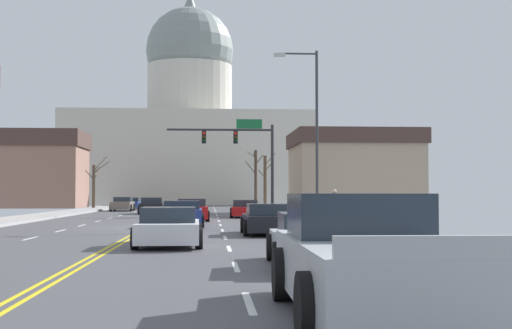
{
  "coord_description": "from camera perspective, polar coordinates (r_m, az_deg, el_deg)",
  "views": [
    {
      "loc": [
        2.9,
        -34.7,
        1.62
      ],
      "look_at": [
        7.36,
        32.59,
        4.35
      ],
      "focal_mm": 50.06,
      "sensor_mm": 36.0,
      "label": 1
    }
  ],
  "objects": [
    {
      "name": "sedan_oncoming_01",
      "position": [
        67.05,
        -10.61,
        -3.15
      ],
      "size": [
        2.02,
        4.51,
        1.28
      ],
      "color": "#6B6056",
      "rests_on": "ground"
    },
    {
      "name": "sedan_near_05",
      "position": [
        15.95,
        4.85,
        -6.1
      ],
      "size": [
        2.2,
        4.57,
        1.2
      ],
      "color": "#9EA3A8",
      "rests_on": "ground"
    },
    {
      "name": "bare_tree_02",
      "position": [
        72.96,
        0.74,
        -1.32
      ],
      "size": [
        1.88,
        1.44,
        5.66
      ],
      "color": "#4C3D2D",
      "rests_on": "ground"
    },
    {
      "name": "sedan_near_00",
      "position": [
        48.18,
        -0.87,
        -3.58
      ],
      "size": [
        2.16,
        4.44,
        1.18
      ],
      "color": "#B71414",
      "rests_on": "ground"
    },
    {
      "name": "capitol_building",
      "position": [
        106.65,
        -5.34,
        2.38
      ],
      "size": [
        35.05,
        20.55,
        31.85
      ],
      "color": "beige",
      "rests_on": "ground"
    },
    {
      "name": "sedan_near_04",
      "position": [
        22.29,
        -6.97,
        -5.02
      ],
      "size": [
        2.12,
        4.61,
        1.2
      ],
      "color": "silver",
      "rests_on": "ground"
    },
    {
      "name": "sedan_near_03",
      "position": [
        28.3,
        0.97,
        -4.44
      ],
      "size": [
        2.08,
        4.43,
        1.21
      ],
      "color": "black",
      "rests_on": "ground"
    },
    {
      "name": "sedan_oncoming_00",
      "position": [
        57.13,
        -8.32,
        -3.31
      ],
      "size": [
        2.17,
        4.62,
        1.29
      ],
      "color": "black",
      "rests_on": "ground"
    },
    {
      "name": "pickup_truck_near_06",
      "position": [
        9.56,
        8.78,
        -7.64
      ],
      "size": [
        2.27,
        5.49,
        1.62
      ],
      "color": "#ADB2B7",
      "rests_on": "ground"
    },
    {
      "name": "sedan_oncoming_02",
      "position": [
        75.57,
        -9.89,
        -3.08
      ],
      "size": [
        2.07,
        4.56,
        1.17
      ],
      "color": "navy",
      "rests_on": "ground"
    },
    {
      "name": "flank_building_01",
      "position": [
        83.89,
        -17.16,
        -0.35
      ],
      "size": [
        10.79,
        9.12,
        8.59
      ],
      "color": "#8C6656",
      "rests_on": "ground"
    },
    {
      "name": "flank_building_03",
      "position": [
        60.88,
        7.79,
        -0.57
      ],
      "size": [
        10.39,
        9.9,
        6.82
      ],
      "color": "tan",
      "rests_on": "ground"
    },
    {
      "name": "ground",
      "position": [
        34.85,
        -8.59,
        -4.92
      ],
      "size": [
        20.0,
        180.0,
        0.2
      ],
      "color": "#47474D"
    },
    {
      "name": "sedan_near_01",
      "position": [
        42.19,
        -5.17,
        -3.69
      ],
      "size": [
        2.14,
        4.43,
        1.3
      ],
      "color": "#B71414",
      "rests_on": "ground"
    },
    {
      "name": "street_lamp_right",
      "position": [
        35.19,
        4.46,
        3.4
      ],
      "size": [
        2.19,
        0.24,
        8.51
      ],
      "color": "#333338",
      "rests_on": "ground"
    },
    {
      "name": "sedan_near_02",
      "position": [
        34.78,
        -5.92,
        -3.99
      ],
      "size": [
        2.14,
        4.66,
        1.27
      ],
      "color": "navy",
      "rests_on": "ground"
    },
    {
      "name": "bare_tree_00",
      "position": [
        77.01,
        -0.03,
        -0.98
      ],
      "size": [
        2.01,
        2.61,
        6.15
      ],
      "color": "#423328",
      "rests_on": "ground"
    },
    {
      "name": "bare_tree_03",
      "position": [
        75.31,
        -12.81,
        -1.57
      ],
      "size": [
        2.47,
        1.43,
        5.31
      ],
      "color": "#4C3D2D",
      "rests_on": "ground"
    },
    {
      "name": "pedestrian_00",
      "position": [
        35.57,
        6.29,
        -3.18
      ],
      "size": [
        0.35,
        0.34,
        1.69
      ],
      "color": "#4C4238",
      "rests_on": "ground"
    },
    {
      "name": "signal_gantry",
      "position": [
        52.8,
        -1.05,
        1.46
      ],
      "size": [
        7.91,
        0.41,
        6.98
      ],
      "color": "#28282D",
      "rests_on": "ground"
    }
  ]
}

